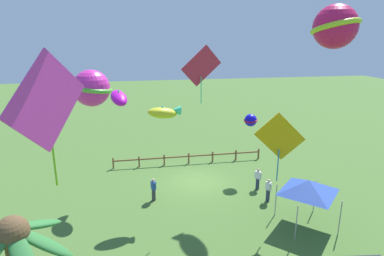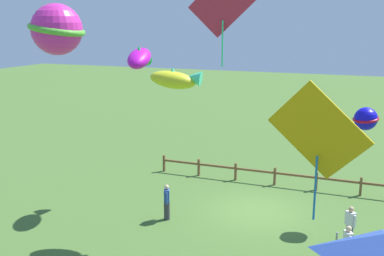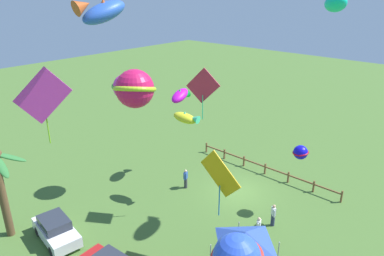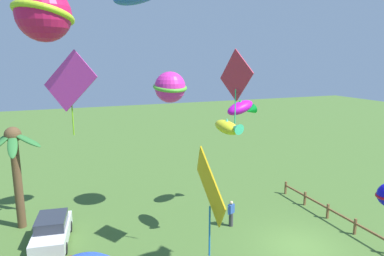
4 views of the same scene
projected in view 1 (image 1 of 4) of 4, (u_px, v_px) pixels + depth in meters
ground_plane at (197, 182)px, 24.91m from camera, size 120.00×120.00×0.00m
rail_fence at (189, 157)px, 28.35m from camera, size 12.96×0.12×0.95m
spectator_0 at (258, 179)px, 23.52m from camera, size 0.43×0.43×1.59m
spectator_1 at (268, 190)px, 21.79m from camera, size 0.35×0.52×1.59m
spectator_2 at (154, 189)px, 21.90m from camera, size 0.36×0.51×1.59m
festival_tent at (309, 186)px, 18.60m from camera, size 2.86×2.86×2.85m
kite_diamond_0 at (47, 103)px, 11.16m from camera, size 2.18×2.85×4.92m
kite_diamond_1 at (201, 67)px, 18.76m from camera, size 2.45×0.43×3.41m
kite_ball_4 at (335, 27)px, 11.35m from camera, size 2.34×2.34×1.53m
kite_ball_5 at (251, 120)px, 25.00m from camera, size 1.48×1.48×0.96m
kite_fish_7 at (164, 112)px, 19.86m from camera, size 2.18×1.18×0.93m
kite_diamond_8 at (280, 138)px, 17.59m from camera, size 2.90×0.53×4.02m
kite_fish_9 at (118, 98)px, 21.48m from camera, size 1.49×2.48×1.24m
kite_ball_10 at (91, 88)px, 16.79m from camera, size 2.27×2.26×1.90m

